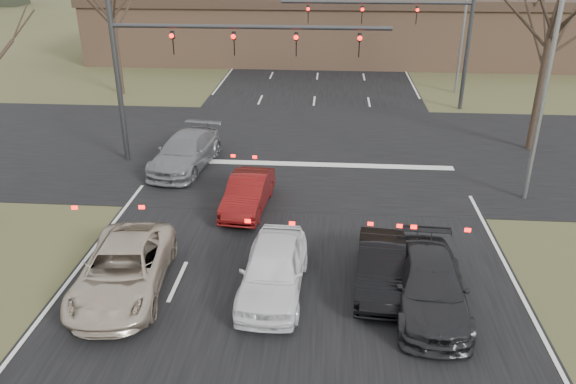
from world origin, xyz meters
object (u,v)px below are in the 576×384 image
Objects in this scene: mast_arm_far at (421,24)px; car_white_sedan at (273,269)px; streetlight_right_far at (463,6)px; car_black_hatch at (381,267)px; car_red_ahead at (248,193)px; car_silver_suv at (123,270)px; building at (344,27)px; mast_arm_near at (188,53)px; car_charcoal_sedan at (430,286)px; streetlight_right_near at (546,60)px; car_grey_ahead at (186,152)px.

mast_arm_far is 2.46× the size of car_white_sedan.
streetlight_right_far is 25.15m from car_black_hatch.
car_red_ahead reaches higher than car_black_hatch.
building is at bearing 73.73° from car_silver_suv.
car_white_sedan is (4.73, -10.27, -4.30)m from mast_arm_near.
mast_arm_near is 13.32m from car_black_hatch.
car_red_ahead is (3.19, -4.77, -4.41)m from mast_arm_near.
building is 35.81m from car_charcoal_sedan.
car_black_hatch is (7.92, -9.76, -4.41)m from mast_arm_near.
car_red_ahead is at bearing -170.73° from streetlight_right_near.
streetlight_right_near is at bearing 60.66° from car_charcoal_sedan.
building reaches higher than car_red_ahead.
car_grey_ahead reaches higher than car_silver_suv.
building is 4.24× the size of streetlight_right_near.
streetlight_right_far reaches higher than car_silver_suv.
car_silver_suv is at bearing -101.03° from building.
mast_arm_far is at bearing 84.62° from car_black_hatch.
mast_arm_far is 2.13× the size of car_silver_suv.
streetlight_right_near is at bearing -91.68° from streetlight_right_far.
car_silver_suv is (0.30, -10.57, -4.35)m from mast_arm_near.
car_red_ahead is at bearing 138.25° from car_charcoal_sedan.
car_silver_suv is 8.94m from car_charcoal_sedan.
car_charcoal_sedan is at bearing -49.22° from mast_arm_near.
building is 26.14m from mast_arm_near.
streetlight_right_near is at bearing 52.44° from car_black_hatch.
building is at bearing 95.92° from car_charcoal_sedan.
building reaches higher than car_black_hatch.
car_charcoal_sedan is (9.23, -10.70, -4.37)m from mast_arm_near.
streetlight_right_near reaches higher than car_grey_ahead.
car_silver_suv is at bearing -111.89° from car_red_ahead.
mast_arm_near and mast_arm_far have the same top height.
streetlight_right_far reaches higher than car_black_hatch.
car_white_sedan is 1.12× the size of car_black_hatch.
building reaches higher than car_silver_suv.
car_black_hatch is 1.61m from car_charcoal_sedan.
building is 3.50× the size of mast_arm_near.
building is 8.11× the size of car_silver_suv.
streetlight_right_far is (7.32, -11.00, 2.92)m from building.
streetlight_right_near reaches higher than building.
streetlight_right_far is at bearing 52.81° from car_grey_ahead.
streetlight_right_near reaches higher than mast_arm_far.
streetlight_right_near is at bearing -76.31° from building.
streetlight_right_far is 2.06× the size of car_charcoal_sedan.
car_charcoal_sedan is (2.00, -35.70, -1.96)m from building.
car_silver_suv is 1.30× the size of car_black_hatch.
streetlight_right_far reaches higher than car_red_ahead.
streetlight_right_far is at bearing -56.35° from building.
car_silver_suv reaches higher than car_red_ahead.
mast_arm_far is 20.53m from car_black_hatch.
building is at bearing 87.97° from car_white_sedan.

